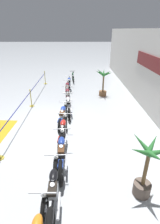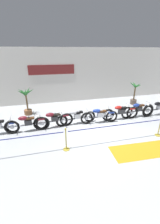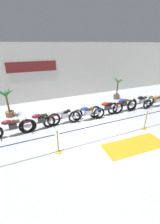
{
  "view_description": "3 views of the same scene",
  "coord_description": "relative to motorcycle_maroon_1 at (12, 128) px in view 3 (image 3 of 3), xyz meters",
  "views": [
    {
      "loc": [
        7.24,
        1.31,
        4.16
      ],
      "look_at": [
        0.45,
        1.35,
        0.93
      ],
      "focal_mm": 28.0,
      "sensor_mm": 36.0,
      "label": 1
    },
    {
      "loc": [
        -3.09,
        -6.84,
        3.98
      ],
      "look_at": [
        -1.09,
        0.92,
        0.66
      ],
      "focal_mm": 24.0,
      "sensor_mm": 36.0,
      "label": 2
    },
    {
      "loc": [
        -3.47,
        -6.4,
        4.12
      ],
      "look_at": [
        -0.32,
        0.89,
        0.46
      ],
      "focal_mm": 24.0,
      "sensor_mm": 36.0,
      "label": 3
    }
  ],
  "objects": [
    {
      "name": "motorcycle_blue_4",
      "position": [
        3.98,
        0.02,
        0.0
      ],
      "size": [
        2.22,
        0.62,
        0.94
      ],
      "color": "black",
      "rests_on": "ground"
    },
    {
      "name": "motorcycle_red_5",
      "position": [
        5.39,
        0.15,
        0.01
      ],
      "size": [
        2.36,
        0.62,
        0.96
      ],
      "color": "black",
      "rests_on": "ground"
    },
    {
      "name": "motorcycle_orange_8",
      "position": [
        9.34,
        -0.03,
        -0.01
      ],
      "size": [
        2.33,
        0.62,
        0.92
      ],
      "color": "black",
      "rests_on": "ground"
    },
    {
      "name": "stanchion_far_left",
      "position": [
        2.44,
        -2.03,
        0.29
      ],
      "size": [
        14.02,
        0.28,
        1.05
      ],
      "color": "gold",
      "rests_on": "ground"
    },
    {
      "name": "potted_palm_right_of_row",
      "position": [
        -0.13,
        2.41,
        0.52
      ],
      "size": [
        1.05,
        1.18,
        1.84
      ],
      "color": "brown",
      "rests_on": "ground"
    },
    {
      "name": "stanchion_mid_left",
      "position": [
        1.69,
        -2.03,
        -0.12
      ],
      "size": [
        0.28,
        0.28,
        1.05
      ],
      "color": "gold",
      "rests_on": "ground"
    },
    {
      "name": "motorcycle_black_7",
      "position": [
        8.14,
        0.14,
        0.01
      ],
      "size": [
        2.48,
        0.62,
        0.98
      ],
      "color": "black",
      "rests_on": "ground"
    },
    {
      "name": "motorcycle_maroon_2",
      "position": [
        1.36,
        0.1,
        0.0
      ],
      "size": [
        2.18,
        0.62,
        0.96
      ],
      "color": "black",
      "rests_on": "ground"
    },
    {
      "name": "floor_banner",
      "position": [
        4.9,
        -2.92,
        -0.47
      ],
      "size": [
        2.9,
        1.25,
        0.01
      ],
      "primitive_type": "cube",
      "rotation": [
        0.0,
        0.0,
        -0.05
      ],
      "color": "#B78E19",
      "rests_on": "ground"
    },
    {
      "name": "motorcycle_silver_3",
      "position": [
        2.64,
        0.21,
        -0.02
      ],
      "size": [
        2.38,
        0.63,
        0.92
      ],
      "color": "black",
      "rests_on": "ground"
    },
    {
      "name": "motorcycle_blue_6",
      "position": [
        6.65,
        0.21,
        0.01
      ],
      "size": [
        2.37,
        0.62,
        0.97
      ],
      "color": "black",
      "rests_on": "ground"
    },
    {
      "name": "stanchion_mid_right",
      "position": [
        6.34,
        -2.03,
        -0.12
      ],
      "size": [
        0.28,
        0.28,
        1.05
      ],
      "color": "gold",
      "rests_on": "ground"
    },
    {
      "name": "back_wall",
      "position": [
        4.0,
        4.59,
        1.63
      ],
      "size": [
        28.0,
        0.29,
        4.2
      ],
      "color": "silver",
      "rests_on": "ground"
    },
    {
      "name": "potted_palm_left_of_row",
      "position": [
        7.83,
        2.51,
        0.35
      ],
      "size": [
        1.09,
        1.17,
        1.79
      ],
      "color": "brown",
      "rests_on": "ground"
    },
    {
      "name": "ground_plane",
      "position": [
        4.01,
        -0.53,
        -0.47
      ],
      "size": [
        120.0,
        120.0,
        0.0
      ],
      "primitive_type": "plane",
      "color": "#B2B7BC"
    },
    {
      "name": "motorcycle_maroon_1",
      "position": [
        0.0,
        0.0,
        0.0
      ],
      "size": [
        2.27,
        0.62,
        0.95
      ],
      "color": "black",
      "rests_on": "ground"
    }
  ]
}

